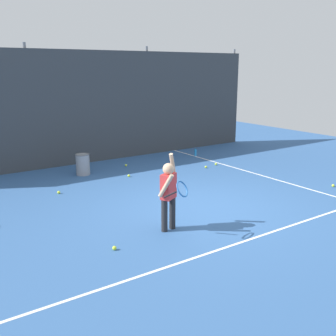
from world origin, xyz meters
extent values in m
plane|color=#335B93|center=(0.00, 0.00, 0.00)|extent=(20.00, 20.00, 0.00)
cube|color=white|center=(0.00, -1.69, 0.00)|extent=(9.00, 0.05, 0.00)
cube|color=white|center=(2.89, 1.00, 0.00)|extent=(0.05, 9.00, 0.00)
cube|color=#383D42|center=(0.00, 5.03, 1.63)|extent=(11.50, 0.08, 3.26)
cylinder|color=slate|center=(-1.87, 5.09, 1.71)|extent=(0.09, 0.09, 3.41)
cylinder|color=slate|center=(1.87, 5.09, 1.71)|extent=(0.09, 0.09, 3.41)
cylinder|color=slate|center=(5.60, 5.09, 1.71)|extent=(0.09, 0.09, 3.41)
cylinder|color=#232326|center=(-1.30, -0.59, 0.29)|extent=(0.11, 0.11, 0.58)
cylinder|color=#232326|center=(-1.11, -0.56, 0.29)|extent=(0.11, 0.11, 0.58)
cube|color=red|center=(-1.20, -0.58, 0.80)|extent=(0.34, 0.29, 0.44)
sphere|color=tan|center=(-1.20, -0.58, 1.10)|extent=(0.20, 0.20, 0.20)
cylinder|color=tan|center=(-1.04, -0.47, 1.12)|extent=(0.22, 0.15, 0.46)
cylinder|color=tan|center=(-1.35, -0.72, 0.87)|extent=(0.19, 0.29, 0.43)
cylinder|color=black|center=(-1.36, -0.86, 0.75)|extent=(0.13, 0.23, 0.15)
torus|color=#2666B2|center=(-1.27, -1.06, 0.88)|extent=(0.33, 0.27, 0.26)
cylinder|color=gray|center=(-0.97, 3.77, 0.28)|extent=(0.36, 0.36, 0.55)
torus|color=#595B60|center=(-0.97, 3.77, 0.55)|extent=(0.38, 0.38, 0.02)
cylinder|color=#268CD8|center=(2.93, 3.89, 0.11)|extent=(0.07, 0.07, 0.22)
sphere|color=#CCE033|center=(2.18, 2.46, 0.03)|extent=(0.07, 0.07, 0.07)
sphere|color=#CCE033|center=(0.41, 3.93, 0.03)|extent=(0.07, 0.07, 0.07)
sphere|color=#CCE033|center=(-2.36, -0.76, 0.03)|extent=(0.07, 0.07, 0.07)
sphere|color=#CCE033|center=(2.64, 2.56, 0.03)|extent=(0.07, 0.07, 0.07)
sphere|color=#CCE033|center=(3.51, -0.68, 0.03)|extent=(0.07, 0.07, 0.07)
sphere|color=#CCE033|center=(-0.08, 2.87, 0.03)|extent=(0.07, 0.07, 0.07)
sphere|color=#CCE033|center=(-2.08, 2.52, 0.03)|extent=(0.07, 0.07, 0.07)
camera|label=1|loc=(-4.93, -5.97, 2.78)|focal=42.72mm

